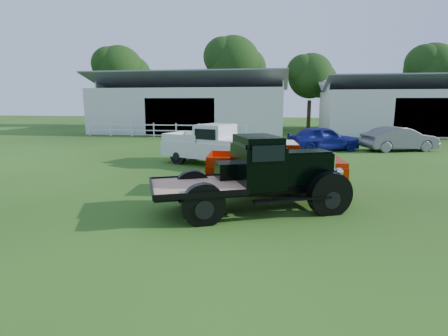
% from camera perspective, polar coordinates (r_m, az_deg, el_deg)
% --- Properties ---
extents(ground, '(120.00, 120.00, 0.00)m').
position_cam_1_polar(ground, '(9.56, -2.35, -7.49)').
color(ground, '#1F360F').
extents(shed_left, '(18.80, 10.20, 5.60)m').
position_cam_1_polar(shed_left, '(36.00, -5.08, 10.43)').
color(shed_left, beige).
rests_on(shed_left, ground).
extents(shed_right, '(16.80, 9.20, 5.20)m').
position_cam_1_polar(shed_right, '(37.90, 28.30, 8.92)').
color(shed_right, beige).
rests_on(shed_right, ground).
extents(fence_rail, '(14.20, 0.16, 1.20)m').
position_cam_1_polar(fence_rail, '(30.62, -9.62, 6.15)').
color(fence_rail, white).
rests_on(fence_rail, ground).
extents(tree_a, '(6.30, 6.30, 10.50)m').
position_cam_1_polar(tree_a, '(46.41, -16.55, 13.14)').
color(tree_a, black).
rests_on(tree_a, ground).
extents(tree_b, '(6.90, 6.90, 11.50)m').
position_cam_1_polar(tree_b, '(43.38, 1.51, 14.42)').
color(tree_b, black).
rests_on(tree_b, ground).
extents(tree_c, '(5.40, 5.40, 9.00)m').
position_cam_1_polar(tree_c, '(42.04, 13.86, 12.53)').
color(tree_c, black).
rests_on(tree_c, ground).
extents(tree_d, '(6.00, 6.00, 10.00)m').
position_cam_1_polar(tree_d, '(45.88, 30.54, 11.83)').
color(tree_d, black).
rests_on(tree_d, ground).
extents(vintage_flatbed, '(5.67, 4.00, 2.09)m').
position_cam_1_polar(vintage_flatbed, '(9.64, 4.86, -0.95)').
color(vintage_flatbed, black).
rests_on(vintage_flatbed, ground).
extents(red_pickup, '(4.79, 2.17, 1.70)m').
position_cam_1_polar(red_pickup, '(11.87, 8.21, 0.24)').
color(red_pickup, '#B92103').
rests_on(red_pickup, ground).
extents(white_pickup, '(5.56, 3.81, 1.90)m').
position_cam_1_polar(white_pickup, '(16.80, -1.71, 3.79)').
color(white_pickup, silver).
rests_on(white_pickup, ground).
extents(misc_car_blue, '(4.76, 3.16, 1.51)m').
position_cam_1_polar(misc_car_blue, '(22.56, 15.88, 4.67)').
color(misc_car_blue, navy).
rests_on(misc_car_blue, ground).
extents(misc_car_grey, '(4.73, 2.88, 1.47)m').
position_cam_1_polar(misc_car_grey, '(24.12, 26.73, 4.26)').
color(misc_car_grey, '#5C5C5D').
rests_on(misc_car_grey, ground).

